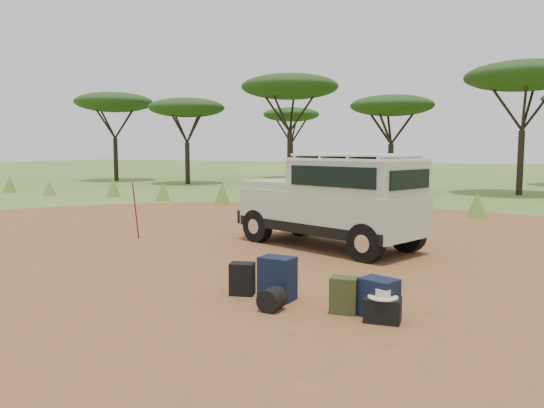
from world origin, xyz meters
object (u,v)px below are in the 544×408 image
at_px(safari_vehicle, 334,203).
at_px(duffel_navy, 379,298).
at_px(backpack_olive, 344,295).
at_px(hard_case, 383,310).
at_px(backpack_black, 242,279).
at_px(walking_staff, 136,211).
at_px(backpack_navy, 277,279).

xyz_separation_m(safari_vehicle, duffel_navy, (2.08, -4.22, -0.72)).
relative_size(backpack_olive, hard_case, 1.10).
bearing_deg(backpack_black, walking_staff, 129.50).
height_order(safari_vehicle, walking_staff, safari_vehicle).
bearing_deg(backpack_navy, duffel_navy, -1.21).
xyz_separation_m(backpack_black, backpack_olive, (1.60, -0.18, 0.00)).
bearing_deg(safari_vehicle, backpack_navy, -61.22).
distance_m(safari_vehicle, walking_staff, 4.60).
bearing_deg(backpack_olive, backpack_black, 165.65).
bearing_deg(safari_vehicle, hard_case, -43.31).
relative_size(safari_vehicle, backpack_olive, 9.24).
height_order(backpack_black, backpack_navy, backpack_navy).
distance_m(backpack_black, backpack_navy, 0.57).
bearing_deg(hard_case, safari_vehicle, 109.29).
height_order(walking_staff, backpack_olive, walking_staff).
relative_size(duffel_navy, hard_case, 1.15).
bearing_deg(backpack_olive, hard_case, -20.67).
relative_size(walking_staff, hard_case, 3.17).
xyz_separation_m(safari_vehicle, backpack_olive, (1.64, -4.26, -0.73)).
height_order(safari_vehicle, duffel_navy, safari_vehicle).
distance_m(safari_vehicle, hard_case, 4.95).
xyz_separation_m(walking_staff, backpack_black, (4.51, -3.01, -0.44)).
distance_m(safari_vehicle, duffel_navy, 4.76).
xyz_separation_m(backpack_navy, hard_case, (1.56, -0.29, -0.15)).
xyz_separation_m(backpack_navy, duffel_navy, (1.47, -0.13, -0.06)).
distance_m(safari_vehicle, backpack_olive, 4.62).
height_order(walking_staff, backpack_navy, walking_staff).
height_order(backpack_navy, backpack_olive, backpack_navy).
distance_m(backpack_black, backpack_olive, 1.61).
xyz_separation_m(walking_staff, backpack_olive, (6.10, -3.20, -0.43)).
bearing_deg(duffel_navy, hard_case, -40.71).
bearing_deg(backpack_navy, safari_vehicle, 102.38).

